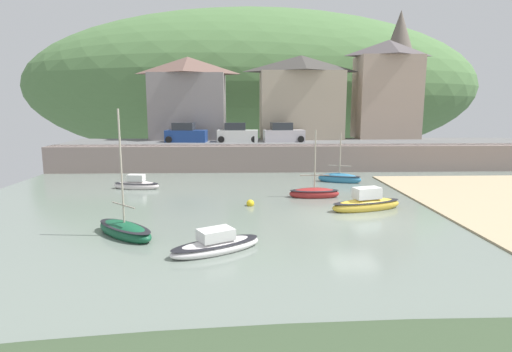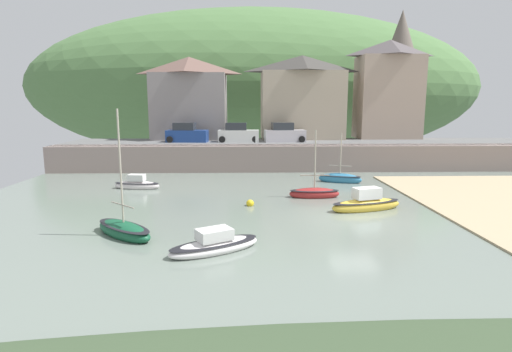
% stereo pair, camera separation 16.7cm
% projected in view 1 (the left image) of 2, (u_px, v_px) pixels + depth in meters
% --- Properties ---
extents(ground, '(48.00, 41.00, 0.61)m').
position_uv_depth(ground, '(484.00, 297.00, 12.89)').
color(ground, slate).
extents(quay_seawall, '(48.00, 9.40, 2.40)m').
position_uv_depth(quay_seawall, '(307.00, 155.00, 39.29)').
color(quay_seawall, gray).
rests_on(quay_seawall, ground).
extents(hillside_backdrop, '(80.00, 44.00, 26.32)m').
position_uv_depth(hillside_backdrop, '(253.00, 88.00, 74.96)').
color(hillside_backdrop, '#507843').
rests_on(hillside_backdrop, ground).
extents(waterfront_building_left, '(8.25, 6.10, 8.88)m').
position_uv_depth(waterfront_building_left, '(189.00, 98.00, 45.54)').
color(waterfront_building_left, gray).
rests_on(waterfront_building_left, ground).
extents(waterfront_building_centre, '(9.22, 5.93, 9.08)m').
position_uv_depth(waterfront_building_centre, '(301.00, 97.00, 45.93)').
color(waterfront_building_centre, tan).
rests_on(waterfront_building_centre, ground).
extents(waterfront_building_right, '(7.07, 4.64, 10.77)m').
position_uv_depth(waterfront_building_right, '(387.00, 89.00, 46.11)').
color(waterfront_building_right, tan).
rests_on(waterfront_building_right, ground).
extents(church_with_spire, '(3.00, 3.00, 14.78)m').
position_uv_depth(church_with_spire, '(398.00, 72.00, 49.77)').
color(church_with_spire, gray).
rests_on(church_with_spire, ground).
extents(rowboat_small_beached, '(3.72, 3.58, 6.13)m').
position_uv_depth(rowboat_small_beached, '(125.00, 230.00, 19.42)').
color(rowboat_small_beached, '#165435').
rests_on(rowboat_small_beached, ground).
extents(fishing_boat_green, '(3.56, 2.17, 4.11)m').
position_uv_depth(fishing_boat_green, '(339.00, 178.00, 33.06)').
color(fishing_boat_green, teal).
rests_on(fishing_boat_green, ground).
extents(sailboat_nearest_shore, '(4.22, 3.17, 1.13)m').
position_uv_depth(sailboat_nearest_shore, '(216.00, 245.00, 17.36)').
color(sailboat_nearest_shore, white).
rests_on(sailboat_nearest_shore, ground).
extents(sailboat_far_left, '(4.65, 2.45, 1.54)m').
position_uv_depth(sailboat_far_left, '(366.00, 204.00, 24.29)').
color(sailboat_far_left, gold).
rests_on(sailboat_far_left, ground).
extents(sailboat_blue_trim, '(3.52, 1.49, 1.22)m').
position_uv_depth(sailboat_blue_trim, '(136.00, 185.00, 30.45)').
color(sailboat_blue_trim, silver).
rests_on(sailboat_blue_trim, ground).
extents(sailboat_white_hull, '(3.37, 1.19, 4.68)m').
position_uv_depth(sailboat_white_hull, '(314.00, 193.00, 27.66)').
color(sailboat_white_hull, maroon).
rests_on(sailboat_white_hull, ground).
extents(parked_car_near_slipway, '(4.24, 2.06, 1.95)m').
position_uv_depth(parked_car_near_slipway, '(186.00, 134.00, 41.74)').
color(parked_car_near_slipway, navy).
rests_on(parked_car_near_slipway, ground).
extents(parked_car_by_wall, '(4.16, 1.84, 1.95)m').
position_uv_depth(parked_car_by_wall, '(237.00, 134.00, 41.91)').
color(parked_car_by_wall, silver).
rests_on(parked_car_by_wall, ground).
extents(parked_car_end_of_row, '(4.24, 2.07, 1.95)m').
position_uv_depth(parked_car_end_of_row, '(283.00, 134.00, 42.07)').
color(parked_car_end_of_row, '#B8B4BC').
rests_on(parked_car_end_of_row, ground).
extents(mooring_buoy, '(0.47, 0.47, 0.47)m').
position_uv_depth(mooring_buoy, '(250.00, 203.00, 25.30)').
color(mooring_buoy, yellow).
rests_on(mooring_buoy, ground).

